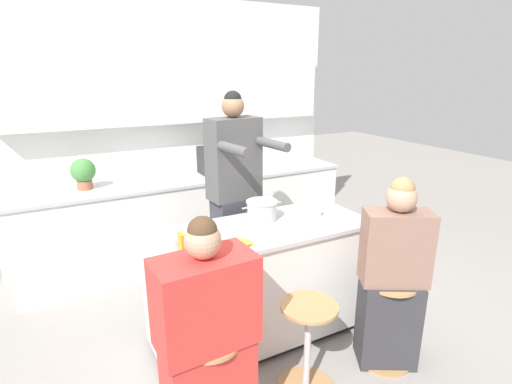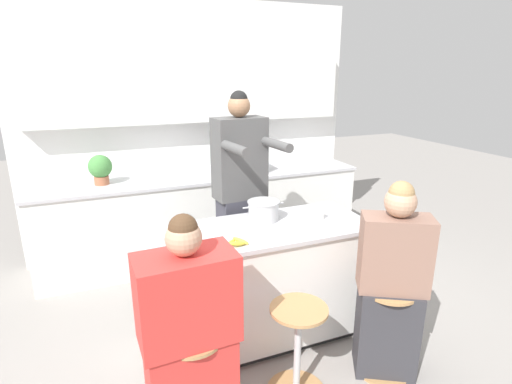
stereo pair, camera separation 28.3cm
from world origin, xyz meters
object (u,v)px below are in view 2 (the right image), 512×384
(bar_stool_rightmost, at_px, (386,328))
(juice_carton, at_px, (178,243))
(microwave, at_px, (239,159))
(potted_plant, at_px, (100,168))
(coffee_cup_near, at_px, (319,214))
(fruit_bowl, at_px, (167,237))
(person_cooking, at_px, (241,204))
(bar_stool_leftmost, at_px, (194,380))
(bar_stool_center, at_px, (298,350))
(person_seated_near, at_px, (391,290))
(banana_bunch, at_px, (237,242))
(person_wrapped_blanket, at_px, (189,339))
(cooking_pot, at_px, (263,210))
(kitchen_island, at_px, (259,283))

(bar_stool_rightmost, xyz_separation_m, juice_carton, (-1.28, 0.40, 0.67))
(microwave, bearing_deg, potted_plant, 178.10)
(coffee_cup_near, bearing_deg, fruit_bowl, -179.76)
(bar_stool_rightmost, distance_m, person_cooking, 1.45)
(bar_stool_leftmost, bearing_deg, potted_plant, 99.18)
(bar_stool_center, xyz_separation_m, person_seated_near, (0.66, -0.03, 0.28))
(microwave, relative_size, potted_plant, 1.73)
(bar_stool_center, height_order, microwave, microwave)
(bar_stool_leftmost, xyz_separation_m, person_seated_near, (1.31, -0.02, 0.28))
(bar_stool_center, height_order, banana_bunch, banana_bunch)
(person_wrapped_blanket, bearing_deg, coffee_cup_near, 26.70)
(cooking_pot, bearing_deg, coffee_cup_near, -18.75)
(cooking_pot, bearing_deg, juice_carton, -151.60)
(person_cooking, bearing_deg, bar_stool_leftmost, -127.41)
(microwave, bearing_deg, coffee_cup_near, -85.86)
(cooking_pot, xyz_separation_m, coffee_cup_near, (0.40, -0.14, -0.04))
(person_seated_near, relative_size, potted_plant, 4.70)
(person_seated_near, relative_size, banana_bunch, 8.50)
(banana_bunch, relative_size, microwave, 0.32)
(kitchen_island, relative_size, fruit_bowl, 7.94)
(bar_stool_center, relative_size, cooking_pot, 1.91)
(kitchen_island, xyz_separation_m, banana_bunch, (-0.25, -0.22, 0.47))
(coffee_cup_near, bearing_deg, cooking_pot, 161.25)
(banana_bunch, bearing_deg, bar_stool_center, -57.97)
(bar_stool_center, xyz_separation_m, juice_carton, (-0.63, 0.37, 0.67))
(banana_bunch, distance_m, juice_carton, 0.39)
(coffee_cup_near, height_order, banana_bunch, coffee_cup_near)
(bar_stool_center, distance_m, potted_plant, 2.51)
(person_seated_near, height_order, fruit_bowl, person_seated_near)
(person_seated_near, bearing_deg, banana_bunch, -175.85)
(person_wrapped_blanket, height_order, coffee_cup_near, person_wrapped_blanket)
(kitchen_island, distance_m, juice_carton, 0.86)
(person_seated_near, distance_m, juice_carton, 1.40)
(bar_stool_rightmost, bearing_deg, bar_stool_center, 177.58)
(person_cooking, xyz_separation_m, person_wrapped_blanket, (-0.72, -1.18, -0.30))
(fruit_bowl, distance_m, juice_carton, 0.25)
(fruit_bowl, bearing_deg, juice_carton, -84.85)
(coffee_cup_near, distance_m, banana_bunch, 0.78)
(bar_stool_rightmost, xyz_separation_m, banana_bunch, (-0.90, 0.43, 0.60))
(bar_stool_leftmost, distance_m, fruit_bowl, 0.88)
(coffee_cup_near, bearing_deg, juice_carton, -167.33)
(banana_bunch, xyz_separation_m, microwave, (0.63, 1.73, 0.14))
(person_seated_near, height_order, juice_carton, person_seated_near)
(microwave, distance_m, potted_plant, 1.39)
(fruit_bowl, distance_m, coffee_cup_near, 1.15)
(person_cooking, relative_size, fruit_bowl, 8.91)
(fruit_bowl, bearing_deg, microwave, 55.45)
(person_wrapped_blanket, height_order, potted_plant, person_wrapped_blanket)
(person_wrapped_blanket, bearing_deg, microwave, 61.30)
(kitchen_island, bearing_deg, cooking_pot, 57.53)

